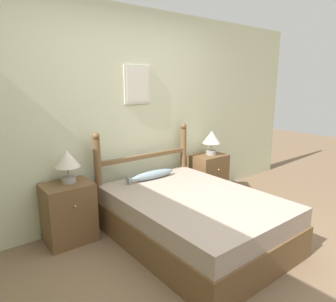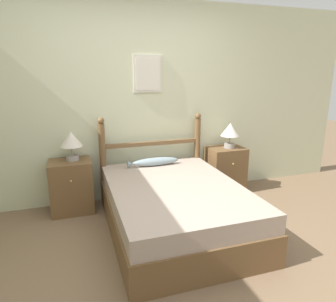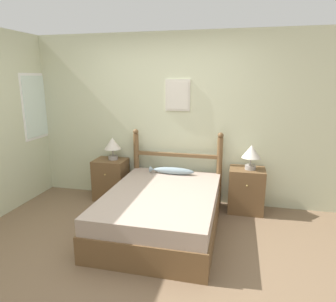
# 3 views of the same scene
# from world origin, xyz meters

# --- Properties ---
(ground_plane) EXTENTS (16.00, 16.00, 0.00)m
(ground_plane) POSITION_xyz_m (0.00, 0.00, 0.00)
(ground_plane) COLOR #7A6047
(wall_back) EXTENTS (6.40, 0.08, 2.55)m
(wall_back) POSITION_xyz_m (0.00, 1.73, 1.28)
(wall_back) COLOR beige
(wall_back) RESTS_ON ground_plane
(bed) EXTENTS (1.37, 1.91, 0.51)m
(bed) POSITION_xyz_m (0.18, 0.66, 0.25)
(bed) COLOR brown
(bed) RESTS_ON ground_plane
(headboard) EXTENTS (1.38, 0.08, 1.13)m
(headboard) POSITION_xyz_m (0.18, 1.58, 0.61)
(headboard) COLOR brown
(headboard) RESTS_ON ground_plane
(nightstand_left) EXTENTS (0.49, 0.42, 0.64)m
(nightstand_left) POSITION_xyz_m (-0.86, 1.47, 0.32)
(nightstand_left) COLOR brown
(nightstand_left) RESTS_ON ground_plane
(nightstand_right) EXTENTS (0.49, 0.42, 0.64)m
(nightstand_right) POSITION_xyz_m (1.23, 1.47, 0.32)
(nightstand_right) COLOR brown
(nightstand_right) RESTS_ON ground_plane
(table_lamp_left) EXTENTS (0.26, 0.26, 0.35)m
(table_lamp_left) POSITION_xyz_m (-0.82, 1.51, 0.88)
(table_lamp_left) COLOR gray
(table_lamp_left) RESTS_ON nightstand_left
(table_lamp_right) EXTENTS (0.26, 0.26, 0.35)m
(table_lamp_right) POSITION_xyz_m (1.27, 1.46, 0.88)
(table_lamp_right) COLOR gray
(table_lamp_right) RESTS_ON nightstand_right
(fish_pillow) EXTENTS (0.67, 0.12, 0.10)m
(fish_pillow) POSITION_xyz_m (0.15, 1.39, 0.56)
(fish_pillow) COLOR #8499A3
(fish_pillow) RESTS_ON bed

